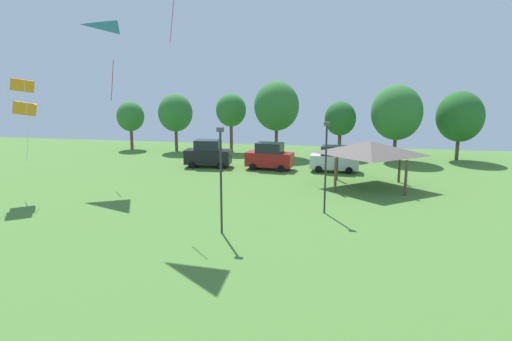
% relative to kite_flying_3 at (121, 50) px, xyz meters
% --- Properties ---
extents(kite_flying_3, '(3.77, 3.18, 4.49)m').
position_rel_kite_flying_3_xyz_m(kite_flying_3, '(0.00, 0.00, 0.00)').
color(kite_flying_3, blue).
extents(kite_flying_4, '(2.10, 2.07, 5.79)m').
position_rel_kite_flying_3_xyz_m(kite_flying_4, '(-3.78, -7.14, -3.56)').
color(kite_flying_4, orange).
extents(parked_car_leftmost, '(4.47, 2.34, 2.61)m').
position_rel_kite_flying_3_xyz_m(parked_car_leftmost, '(5.39, 5.84, -9.33)').
color(parked_car_leftmost, black).
rests_on(parked_car_leftmost, ground).
extents(parked_car_second_from_left, '(4.50, 2.39, 2.50)m').
position_rel_kite_flying_3_xyz_m(parked_car_second_from_left, '(11.35, 5.82, -9.37)').
color(parked_car_second_from_left, maroon).
rests_on(parked_car_second_from_left, ground).
extents(parked_car_third_from_left, '(4.39, 2.05, 2.36)m').
position_rel_kite_flying_3_xyz_m(parked_car_third_from_left, '(17.32, 5.95, -9.43)').
color(parked_car_third_from_left, silver).
rests_on(parked_car_third_from_left, ground).
extents(park_pavilion, '(6.48, 5.64, 3.60)m').
position_rel_kite_flying_3_xyz_m(park_pavilion, '(20.13, 0.42, -7.52)').
color(park_pavilion, brown).
rests_on(park_pavilion, ground).
extents(light_post_0, '(0.36, 0.20, 5.80)m').
position_rel_kite_flying_3_xyz_m(light_post_0, '(11.85, -12.40, -7.30)').
color(light_post_0, '#2D2D33').
rests_on(light_post_0, ground).
extents(light_post_1, '(0.36, 0.20, 5.73)m').
position_rel_kite_flying_3_xyz_m(light_post_1, '(17.14, -7.42, -7.34)').
color(light_post_1, '#2D2D33').
rests_on(light_post_1, ground).
extents(treeline_tree_0, '(3.23, 3.23, 5.69)m').
position_rel_kite_flying_3_xyz_m(treeline_tree_0, '(-7.14, 15.22, -6.71)').
color(treeline_tree_0, brown).
rests_on(treeline_tree_0, ground).
extents(treeline_tree_1, '(3.95, 3.95, 6.63)m').
position_rel_kite_flying_3_xyz_m(treeline_tree_1, '(-1.23, 14.69, -6.15)').
color(treeline_tree_1, brown).
rests_on(treeline_tree_1, ground).
extents(treeline_tree_2, '(3.44, 3.44, 6.70)m').
position_rel_kite_flying_3_xyz_m(treeline_tree_2, '(5.19, 15.52, -5.82)').
color(treeline_tree_2, brown).
rests_on(treeline_tree_2, ground).
extents(treeline_tree_3, '(4.85, 4.85, 8.09)m').
position_rel_kite_flying_3_xyz_m(treeline_tree_3, '(10.74, 13.77, -5.18)').
color(treeline_tree_3, brown).
rests_on(treeline_tree_3, ground).
extents(treeline_tree_4, '(3.31, 3.31, 5.99)m').
position_rel_kite_flying_3_xyz_m(treeline_tree_4, '(17.56, 14.13, -6.45)').
color(treeline_tree_4, brown).
rests_on(treeline_tree_4, ground).
extents(treeline_tree_5, '(5.13, 5.13, 7.77)m').
position_rel_kite_flying_3_xyz_m(treeline_tree_5, '(23.20, 13.15, -5.65)').
color(treeline_tree_5, brown).
rests_on(treeline_tree_5, ground).
extents(treeline_tree_6, '(4.70, 4.70, 7.11)m').
position_rel_kite_flying_3_xyz_m(treeline_tree_6, '(29.59, 14.59, -6.09)').
color(treeline_tree_6, brown).
rests_on(treeline_tree_6, ground).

